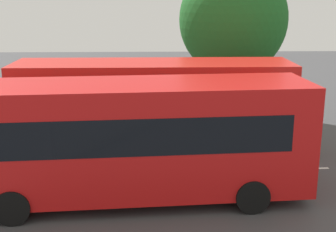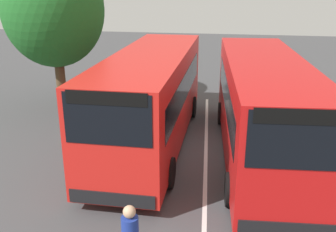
# 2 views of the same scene
# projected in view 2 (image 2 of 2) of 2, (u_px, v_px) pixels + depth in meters

# --- Properties ---
(ground_plane) EXTENTS (62.91, 62.91, 0.00)m
(ground_plane) POSITION_uv_depth(u_px,v_px,m) (206.00, 150.00, 13.34)
(ground_plane) COLOR #424244
(bus_far_left) EXTENTS (9.56, 2.55, 3.30)m
(bus_far_left) POSITION_uv_depth(u_px,v_px,m) (151.00, 96.00, 13.31)
(bus_far_left) COLOR red
(bus_far_left) RESTS_ON ground
(bus_center_left) EXTENTS (9.70, 3.08, 3.30)m
(bus_center_left) POSITION_uv_depth(u_px,v_px,m) (263.00, 106.00, 12.20)
(bus_center_left) COLOR red
(bus_center_left) RESTS_ON ground
(depot_tree) EXTENTS (4.80, 4.32, 6.96)m
(depot_tree) POSITION_uv_depth(u_px,v_px,m) (54.00, 9.00, 16.56)
(depot_tree) COLOR #4C3823
(depot_tree) RESTS_ON ground
(lane_stripe_outer_left) EXTENTS (12.14, 0.91, 0.01)m
(lane_stripe_outer_left) POSITION_uv_depth(u_px,v_px,m) (206.00, 150.00, 13.34)
(lane_stripe_outer_left) COLOR silver
(lane_stripe_outer_left) RESTS_ON ground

